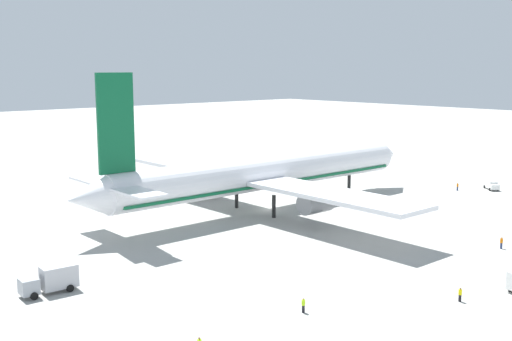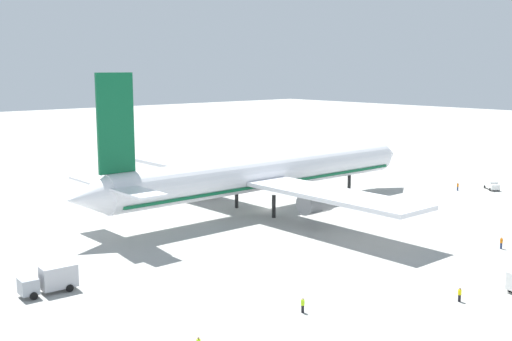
% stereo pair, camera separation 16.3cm
% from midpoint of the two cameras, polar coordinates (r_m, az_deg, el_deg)
% --- Properties ---
extents(ground_plane, '(600.00, 600.00, 0.00)m').
position_cam_midpoint_polar(ground_plane, '(116.79, 1.13, -3.61)').
color(ground_plane, '#9E9E99').
extents(airliner, '(77.25, 70.67, 25.51)m').
position_cam_midpoint_polar(airliner, '(114.49, 0.63, -0.27)').
color(airliner, white).
rests_on(airliner, ground).
extents(service_truck_0, '(6.74, 2.82, 3.13)m').
position_cam_midpoint_polar(service_truck_0, '(78.32, -18.13, -9.39)').
color(service_truck_0, '#999EA5').
rests_on(service_truck_0, ground).
extents(service_van, '(4.46, 4.75, 1.97)m').
position_cam_midpoint_polar(service_van, '(145.30, 20.73, -1.23)').
color(service_van, white).
rests_on(service_van, ground).
extents(ground_worker_0, '(0.49, 0.49, 1.69)m').
position_cam_midpoint_polar(ground_worker_0, '(69.25, 4.35, -12.14)').
color(ground_worker_0, black).
rests_on(ground_worker_0, ground).
extents(ground_worker_2, '(0.54, 0.54, 1.77)m').
position_cam_midpoint_polar(ground_worker_2, '(98.74, 21.51, -6.15)').
color(ground_worker_2, navy).
rests_on(ground_worker_2, ground).
extents(ground_worker_3, '(0.43, 0.43, 1.73)m').
position_cam_midpoint_polar(ground_worker_3, '(141.61, 17.95, -1.41)').
color(ground_worker_3, navy).
rests_on(ground_worker_3, ground).
extents(ground_worker_4, '(0.56, 0.56, 1.65)m').
position_cam_midpoint_polar(ground_worker_4, '(75.68, 18.14, -10.71)').
color(ground_worker_4, black).
rests_on(ground_worker_4, ground).
extents(traffic_cone_0, '(0.36, 0.36, 0.55)m').
position_cam_midpoint_polar(traffic_cone_0, '(155.21, -8.61, -0.37)').
color(traffic_cone_0, orange).
rests_on(traffic_cone_0, ground).
extents(traffic_cone_1, '(0.36, 0.36, 0.55)m').
position_cam_midpoint_polar(traffic_cone_1, '(156.28, -1.92, -0.20)').
color(traffic_cone_1, orange).
rests_on(traffic_cone_1, ground).
extents(traffic_cone_3, '(0.36, 0.36, 0.55)m').
position_cam_midpoint_polar(traffic_cone_3, '(150.83, -10.30, -0.70)').
color(traffic_cone_3, orange).
rests_on(traffic_cone_3, ground).
extents(traffic_cone_4, '(0.36, 0.36, 0.55)m').
position_cam_midpoint_polar(traffic_cone_4, '(163.02, -2.84, 0.19)').
color(traffic_cone_4, orange).
rests_on(traffic_cone_4, ground).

